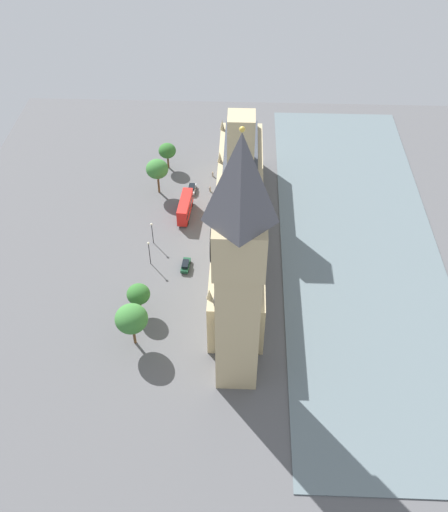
# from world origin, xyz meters

# --- Properties ---
(ground_plane) EXTENTS (137.50, 137.50, 0.00)m
(ground_plane) POSITION_xyz_m (0.00, 0.00, 0.00)
(ground_plane) COLOR #565659
(river_thames) EXTENTS (37.38, 123.75, 0.25)m
(river_thames) POSITION_xyz_m (-30.92, 0.00, 0.12)
(river_thames) COLOR slate
(river_thames) RESTS_ON ground
(parliament_building) EXTENTS (11.24, 67.50, 27.23)m
(parliament_building) POSITION_xyz_m (-1.99, -1.18, 7.56)
(parliament_building) COLOR tan
(parliament_building) RESTS_ON ground
(clock_tower) EXTENTS (8.62, 8.62, 54.07)m
(clock_tower) POSITION_xyz_m (-2.30, 38.13, 27.96)
(clock_tower) COLOR tan
(clock_tower) RESTS_ON ground
(car_silver_far_end) EXTENTS (2.16, 4.53, 1.74)m
(car_silver_far_end) POSITION_xyz_m (10.85, -19.60, 0.89)
(car_silver_far_end) COLOR #B7B7BC
(car_silver_far_end) RESTS_ON ground
(double_decker_bus_kerbside) EXTENTS (3.27, 10.65, 4.75)m
(double_decker_bus_kerbside) POSITION_xyz_m (11.68, -9.53, 2.63)
(double_decker_bus_kerbside) COLOR red
(double_decker_bus_kerbside) RESTS_ON ground
(car_dark_green_midblock) EXTENTS (2.08, 4.71, 1.74)m
(car_dark_green_midblock) POSITION_xyz_m (9.96, 9.63, 0.89)
(car_dark_green_midblock) COLOR #19472D
(car_dark_green_midblock) RESTS_ON ground
(pedestrian_trailing) EXTENTS (0.61, 0.64, 1.52)m
(pedestrian_trailing) POSITION_xyz_m (5.64, -26.74, 0.68)
(pedestrian_trailing) COLOR gray
(pedestrian_trailing) RESTS_ON ground
(pedestrian_under_trees) EXTENTS (0.66, 0.61, 1.57)m
(pedestrian_under_trees) POSITION_xyz_m (5.98, -19.80, 0.71)
(pedestrian_under_trees) COLOR gray
(pedestrian_under_trees) RESTS_ON ground
(plane_tree_near_tower) EXTENTS (6.50, 6.50, 10.15)m
(plane_tree_near_tower) POSITION_xyz_m (18.32, 31.65, 7.36)
(plane_tree_near_tower) COLOR brown
(plane_tree_near_tower) RESTS_ON ground
(plane_tree_corner) EXTENTS (4.89, 4.89, 7.53)m
(plane_tree_corner) POSITION_xyz_m (18.38, 23.32, 5.41)
(plane_tree_corner) COLOR brown
(plane_tree_corner) RESTS_ON ground
(plane_tree_leading) EXTENTS (5.79, 5.79, 9.90)m
(plane_tree_leading) POSITION_xyz_m (19.51, -18.91, 7.39)
(plane_tree_leading) COLOR brown
(plane_tree_leading) RESTS_ON ground
(plane_tree_by_river_gate) EXTENTS (4.78, 4.78, 7.58)m
(plane_tree_by_river_gate) POSITION_xyz_m (18.28, -30.41, 5.51)
(plane_tree_by_river_gate) COLOR brown
(plane_tree_by_river_gate) RESTS_ON ground
(street_lamp_opposite_hall) EXTENTS (0.56, 0.56, 6.18)m
(street_lamp_opposite_hall) POSITION_xyz_m (18.48, 1.38, 4.33)
(street_lamp_opposite_hall) COLOR black
(street_lamp_opposite_hall) RESTS_ON ground
(street_lamp_slot_10) EXTENTS (0.56, 0.56, 6.69)m
(street_lamp_slot_10) POSITION_xyz_m (18.21, 8.57, 4.63)
(street_lamp_slot_10) COLOR black
(street_lamp_slot_10) RESTS_ON ground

